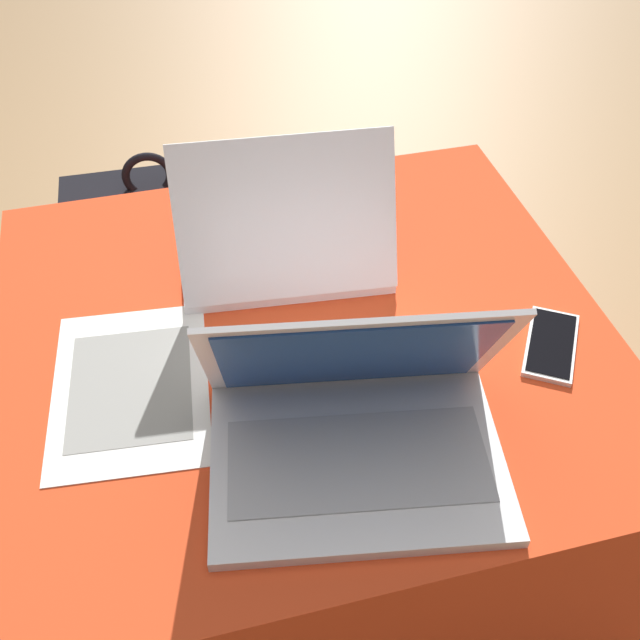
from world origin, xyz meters
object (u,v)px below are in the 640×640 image
backpack (165,261)px  paper_sheet (131,386)px  laptop_near (356,424)px  cell_phone (551,345)px  laptop_far (284,240)px

backpack → paper_sheet: bearing=85.4°
laptop_near → paper_sheet: bearing=156.5°
cell_phone → backpack: cell_phone is taller
laptop_near → paper_sheet: 0.32m
cell_phone → laptop_near: bearing=-130.2°
laptop_far → cell_phone: size_ratio=2.22×
laptop_near → backpack: size_ratio=0.85×
cell_phone → paper_sheet: size_ratio=0.49×
laptop_near → backpack: (-0.20, 0.78, -0.33)m
laptop_far → paper_sheet: bearing=43.1°
laptop_near → laptop_far: bearing=101.0°
laptop_near → laptop_far: 0.37m
laptop_far → backpack: laptop_far is taller
laptop_near → cell_phone: 0.34m
cell_phone → laptop_far: bearing=172.8°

